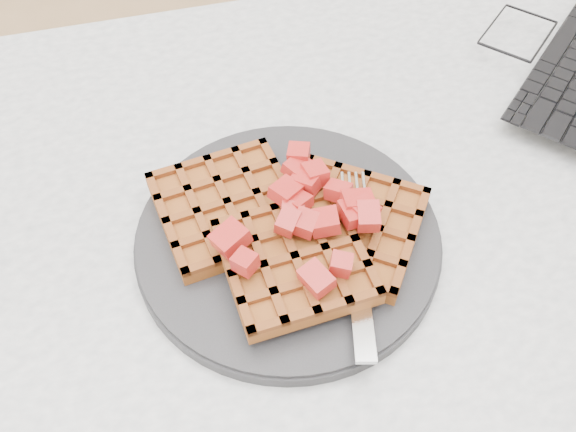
# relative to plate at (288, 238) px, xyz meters

# --- Properties ---
(table) EXTENTS (1.20, 0.80, 0.75)m
(table) POSITION_rel_plate_xyz_m (0.04, -0.03, -0.12)
(table) COLOR beige
(table) RESTS_ON ground
(plate) EXTENTS (0.26, 0.26, 0.02)m
(plate) POSITION_rel_plate_xyz_m (0.00, 0.00, 0.00)
(plate) COLOR black
(plate) RESTS_ON table
(waffles) EXTENTS (0.24, 0.20, 0.03)m
(waffles) POSITION_rel_plate_xyz_m (0.00, -0.00, 0.02)
(waffles) COLOR #934E1F
(waffles) RESTS_ON plate
(strawberry_pile) EXTENTS (0.15, 0.15, 0.02)m
(strawberry_pile) POSITION_rel_plate_xyz_m (0.00, -0.00, 0.05)
(strawberry_pile) COLOR #8E0707
(strawberry_pile) RESTS_ON waffles
(fork) EXTENTS (0.07, 0.18, 0.02)m
(fork) POSITION_rel_plate_xyz_m (0.05, -0.04, 0.02)
(fork) COLOR silver
(fork) RESTS_ON plate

